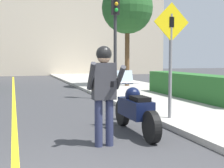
% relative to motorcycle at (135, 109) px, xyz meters
% --- Properties ---
extents(sidewalk_curb, '(4.40, 44.00, 0.13)m').
position_rel_motorcycle_xyz_m(sidewalk_curb, '(3.01, 1.38, -0.43)').
color(sidewalk_curb, '#ADA89E').
rests_on(sidewalk_curb, ground).
extents(road_center_line, '(0.12, 36.00, 0.01)m').
position_rel_motorcycle_xyz_m(road_center_line, '(-2.39, 3.38, -0.49)').
color(road_center_line, yellow).
rests_on(road_center_line, ground).
extents(building_backdrop, '(28.00, 1.20, 8.01)m').
position_rel_motorcycle_xyz_m(building_backdrop, '(-1.79, 23.38, 3.51)').
color(building_backdrop, beige).
rests_on(building_backdrop, ground).
extents(motorcycle, '(0.62, 2.20, 1.29)m').
position_rel_motorcycle_xyz_m(motorcycle, '(0.00, 0.00, 0.00)').
color(motorcycle, black).
rests_on(motorcycle, ground).
extents(person_biker, '(0.59, 0.48, 1.77)m').
position_rel_motorcycle_xyz_m(person_biker, '(-0.88, -0.74, 0.59)').
color(person_biker, '#282D4C').
rests_on(person_biker, ground).
extents(crossing_sign, '(0.91, 0.08, 2.73)m').
position_rel_motorcycle_xyz_m(crossing_sign, '(1.18, 0.70, 1.27)').
color(crossing_sign, slate).
rests_on(crossing_sign, sidewalk_curb).
extents(traffic_light, '(0.26, 0.30, 3.79)m').
position_rel_motorcycle_xyz_m(traffic_light, '(1.26, 5.14, 2.26)').
color(traffic_light, '#2D2D30').
rests_on(traffic_light, sidewalk_curb).
extents(hedge_row, '(0.90, 5.48, 0.87)m').
position_rel_motorcycle_xyz_m(hedge_row, '(3.81, 3.91, 0.06)').
color(hedge_row, '#286028').
rests_on(hedge_row, sidewalk_curb).
extents(street_tree, '(2.64, 2.64, 5.34)m').
position_rel_motorcycle_xyz_m(street_tree, '(3.30, 9.36, 3.62)').
color(street_tree, brown).
rests_on(street_tree, sidewalk_curb).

